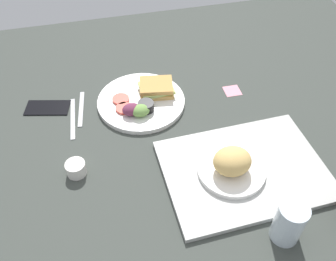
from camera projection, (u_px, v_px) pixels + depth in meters
The scene contains 10 objects.
ground_plane at pixel (172, 135), 116.79cm from camera, with size 190.00×150.00×3.00cm, color #383D38.
serving_tray at pixel (244, 170), 104.19cm from camera, with size 45.00×33.00×1.60cm, color #B2B2AD.
bread_plate_near at pixel (232, 165), 100.45cm from camera, with size 19.05×19.05×8.58cm.
plate_with_salad at pixel (143, 100), 123.43cm from camera, with size 29.33×29.33×5.40cm.
drinking_glass at pixel (289, 223), 86.93cm from camera, with size 7.14×7.14×11.93cm, color silver.
espresso_cup at pixel (76, 168), 103.07cm from camera, with size 5.60×5.60×4.00cm, color silver.
fork at pixel (81, 108), 122.71cm from camera, with size 17.00×1.40×0.50cm, color #B7B7BC.
knife at pixel (73, 118), 119.53cm from camera, with size 19.00×1.40×0.50cm, color #B7B7BC.
cell_phone at pixel (47, 107), 122.89cm from camera, with size 14.40×7.20×0.80cm, color black.
sticky_note at pixel (232, 91), 129.33cm from camera, with size 5.60×5.60×0.12cm, color pink.
Camera 1 is at (20.05, 77.24, 83.79)cm, focal length 39.43 mm.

